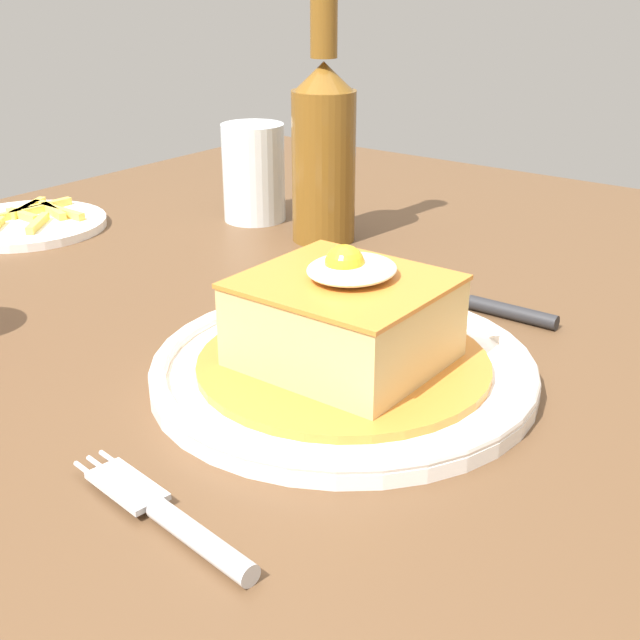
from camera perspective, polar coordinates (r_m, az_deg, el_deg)
name	(u,v)px	position (r m, az deg, el deg)	size (l,w,h in m)	color
dining_table	(246,450)	(0.68, -5.06, -8.78)	(1.29, 1.02, 0.73)	brown
main_plate	(343,369)	(0.57, 1.60, -3.33)	(0.26, 0.26, 0.02)	white
sandwich_meal	(344,327)	(0.56, 1.65, -0.47)	(0.20, 0.20, 0.09)	orange
fork	(175,521)	(0.44, -9.82, -13.35)	(0.03, 0.14, 0.01)	silver
knife	(485,306)	(0.70, 11.18, 0.97)	(0.02, 0.17, 0.01)	#262628
beer_bottle_amber	(324,143)	(0.85, 0.25, 11.97)	(0.06, 0.06, 0.27)	brown
drinking_glass	(254,179)	(0.93, -4.52, 9.53)	(0.07, 0.07, 0.10)	gold
side_plate_fries	(27,223)	(0.96, -19.34, 6.23)	(0.17, 0.17, 0.02)	white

